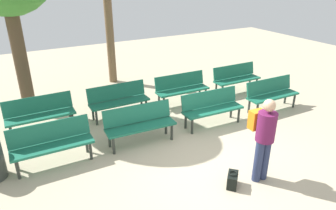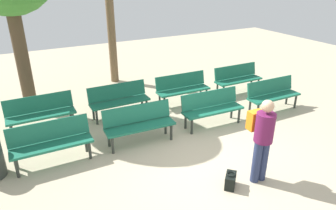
{
  "view_description": "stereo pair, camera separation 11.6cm",
  "coord_description": "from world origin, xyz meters",
  "px_view_note": "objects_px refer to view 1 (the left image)",
  "views": [
    {
      "loc": [
        -3.41,
        -4.19,
        3.7
      ],
      "look_at": [
        0.0,
        2.04,
        0.55
      ],
      "focal_mm": 33.01,
      "sensor_mm": 36.0,
      "label": 1
    },
    {
      "loc": [
        -3.31,
        -4.25,
        3.7
      ],
      "look_at": [
        0.0,
        2.04,
        0.55
      ],
      "focal_mm": 33.01,
      "sensor_mm": 36.0,
      "label": 2
    }
  ],
  "objects_px": {
    "tree_1": "(110,34)",
    "handbag": "(232,180)",
    "bench_r1_c1": "(118,99)",
    "bench_r0_c3": "(271,93)",
    "bench_r1_c2": "(181,87)",
    "bench_r0_c1": "(140,122)",
    "bench_r1_c3": "(236,77)",
    "bench_r0_c2": "(212,106)",
    "visitor_with_backpack": "(264,135)",
    "bench_r0_c0": "(52,142)",
    "bench_r1_c0": "(40,112)"
  },
  "relations": [
    {
      "from": "tree_1",
      "to": "handbag",
      "type": "height_order",
      "value": "tree_1"
    },
    {
      "from": "bench_r1_c1",
      "to": "handbag",
      "type": "distance_m",
      "value": 3.93
    },
    {
      "from": "bench_r0_c3",
      "to": "bench_r1_c2",
      "type": "height_order",
      "value": "same"
    },
    {
      "from": "bench_r0_c1",
      "to": "bench_r1_c2",
      "type": "height_order",
      "value": "same"
    },
    {
      "from": "bench_r0_c1",
      "to": "bench_r1_c3",
      "type": "bearing_deg",
      "value": 22.8
    },
    {
      "from": "bench_r0_c2",
      "to": "bench_r1_c3",
      "type": "xyz_separation_m",
      "value": [
        2.05,
        1.5,
        0.0
      ]
    },
    {
      "from": "handbag",
      "to": "visitor_with_backpack",
      "type": "bearing_deg",
      "value": -4.82
    },
    {
      "from": "bench_r1_c3",
      "to": "tree_1",
      "type": "relative_size",
      "value": 0.48
    },
    {
      "from": "handbag",
      "to": "bench_r1_c1",
      "type": "bearing_deg",
      "value": 101.46
    },
    {
      "from": "bench_r0_c0",
      "to": "bench_r1_c3",
      "type": "xyz_separation_m",
      "value": [
        5.92,
        1.38,
        0.0
      ]
    },
    {
      "from": "bench_r1_c1",
      "to": "visitor_with_backpack",
      "type": "distance_m",
      "value": 4.14
    },
    {
      "from": "bench_r0_c2",
      "to": "bench_r1_c3",
      "type": "distance_m",
      "value": 2.55
    },
    {
      "from": "bench_r0_c1",
      "to": "bench_r0_c0",
      "type": "bearing_deg",
      "value": -179.26
    },
    {
      "from": "bench_r0_c0",
      "to": "visitor_with_backpack",
      "type": "relative_size",
      "value": 0.97
    },
    {
      "from": "bench_r1_c0",
      "to": "tree_1",
      "type": "xyz_separation_m",
      "value": [
        2.78,
        2.69,
        1.18
      ]
    },
    {
      "from": "bench_r0_c1",
      "to": "tree_1",
      "type": "xyz_separation_m",
      "value": [
        0.87,
        4.33,
        1.18
      ]
    },
    {
      "from": "bench_r1_c0",
      "to": "bench_r0_c3",
      "type": "bearing_deg",
      "value": -16.56
    },
    {
      "from": "bench_r1_c1",
      "to": "bench_r0_c1",
      "type": "bearing_deg",
      "value": -92.56
    },
    {
      "from": "bench_r1_c3",
      "to": "visitor_with_backpack",
      "type": "relative_size",
      "value": 0.97
    },
    {
      "from": "bench_r0_c1",
      "to": "visitor_with_backpack",
      "type": "relative_size",
      "value": 0.98
    },
    {
      "from": "bench_r0_c2",
      "to": "bench_r0_c3",
      "type": "bearing_deg",
      "value": 1.29
    },
    {
      "from": "bench_r1_c1",
      "to": "visitor_with_backpack",
      "type": "xyz_separation_m",
      "value": [
        1.37,
        -3.88,
        0.43
      ]
    },
    {
      "from": "bench_r0_c2",
      "to": "bench_r0_c3",
      "type": "height_order",
      "value": "same"
    },
    {
      "from": "bench_r0_c1",
      "to": "bench_r1_c0",
      "type": "bearing_deg",
      "value": 142.17
    },
    {
      "from": "bench_r1_c3",
      "to": "bench_r0_c2",
      "type": "bearing_deg",
      "value": -143.39
    },
    {
      "from": "bench_r1_c0",
      "to": "bench_r1_c3",
      "type": "xyz_separation_m",
      "value": [
        5.93,
        -0.19,
        0.0
      ]
    },
    {
      "from": "tree_1",
      "to": "handbag",
      "type": "distance_m",
      "value": 6.79
    },
    {
      "from": "tree_1",
      "to": "visitor_with_backpack",
      "type": "xyz_separation_m",
      "value": [
        0.56,
        -6.66,
        -0.75
      ]
    },
    {
      "from": "bench_r0_c0",
      "to": "bench_r1_c2",
      "type": "distance_m",
      "value": 4.16
    },
    {
      "from": "bench_r0_c1",
      "to": "bench_r1_c1",
      "type": "height_order",
      "value": "same"
    },
    {
      "from": "bench_r0_c0",
      "to": "handbag",
      "type": "distance_m",
      "value": 3.63
    },
    {
      "from": "tree_1",
      "to": "visitor_with_backpack",
      "type": "relative_size",
      "value": 2.04
    },
    {
      "from": "bench_r0_c3",
      "to": "bench_r1_c2",
      "type": "xyz_separation_m",
      "value": [
        -2.0,
        1.59,
        0.0
      ]
    },
    {
      "from": "visitor_with_backpack",
      "to": "bench_r0_c2",
      "type": "bearing_deg",
      "value": -99.81
    },
    {
      "from": "bench_r0_c2",
      "to": "handbag",
      "type": "bearing_deg",
      "value": -114.36
    },
    {
      "from": "bench_r0_c3",
      "to": "bench_r1_c1",
      "type": "bearing_deg",
      "value": 158.16
    },
    {
      "from": "bench_r0_c1",
      "to": "bench_r1_c0",
      "type": "xyz_separation_m",
      "value": [
        -1.91,
        1.64,
        0.0
      ]
    },
    {
      "from": "bench_r1_c2",
      "to": "bench_r1_c3",
      "type": "bearing_deg",
      "value": 0.18
    },
    {
      "from": "bench_r0_c3",
      "to": "handbag",
      "type": "xyz_separation_m",
      "value": [
        -3.16,
        -2.19,
        -0.37
      ]
    },
    {
      "from": "bench_r1_c2",
      "to": "bench_r0_c0",
      "type": "bearing_deg",
      "value": -158.61
    },
    {
      "from": "bench_r1_c0",
      "to": "bench_r1_c3",
      "type": "relative_size",
      "value": 1.0
    },
    {
      "from": "bench_r0_c1",
      "to": "handbag",
      "type": "bearing_deg",
      "value": -66.74
    },
    {
      "from": "bench_r0_c0",
      "to": "bench_r1_c3",
      "type": "bearing_deg",
      "value": 13.46
    },
    {
      "from": "bench_r0_c1",
      "to": "bench_r0_c3",
      "type": "height_order",
      "value": "same"
    },
    {
      "from": "bench_r0_c0",
      "to": "bench_r1_c1",
      "type": "bearing_deg",
      "value": 37.23
    },
    {
      "from": "bench_r0_c1",
      "to": "bench_r0_c2",
      "type": "distance_m",
      "value": 1.97
    },
    {
      "from": "bench_r0_c1",
      "to": "bench_r0_c3",
      "type": "bearing_deg",
      "value": 1.63
    },
    {
      "from": "bench_r0_c2",
      "to": "handbag",
      "type": "height_order",
      "value": "bench_r0_c2"
    },
    {
      "from": "bench_r1_c3",
      "to": "bench_r1_c1",
      "type": "bearing_deg",
      "value": 178.98
    },
    {
      "from": "bench_r0_c2",
      "to": "bench_r1_c3",
      "type": "bearing_deg",
      "value": 38.66
    }
  ]
}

